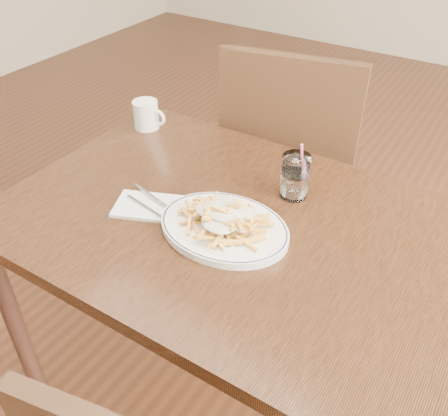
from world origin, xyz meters
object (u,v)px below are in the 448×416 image
Objects in this scene: coffee_mug at (147,115)px; fries_plate at (224,227)px; table at (238,245)px; chair_far at (291,161)px; water_glass at (295,179)px; loaded_fries at (224,214)px.

fries_plate is at bearing -32.50° from coffee_mug.
table is 0.63m from chair_far.
loaded_fries is at bearing -108.20° from water_glass.
chair_far is at bearing 43.28° from coffee_mug.
chair_far is 2.51× the size of fries_plate.
water_glass is at bearing 71.80° from fries_plate.
fries_plate is 0.59m from coffee_mug.
coffee_mug reaches higher than loaded_fries.
fries_plate is at bearing -98.83° from table.
fries_plate is (-0.01, -0.05, 0.09)m from table.
chair_far reaches higher than coffee_mug.
chair_far is at bearing 101.26° from loaded_fries.
coffee_mug is (-0.50, 0.32, 0.03)m from fries_plate.
chair_far reaches higher than table.
table is 5.82× the size of loaded_fries.
water_glass reaches higher than fries_plate.
water_glass is at bearing 71.80° from loaded_fries.
coffee_mug is at bearing -136.72° from chair_far.
table is at bearing 81.17° from fries_plate.
chair_far is at bearing 101.26° from fries_plate.
fries_plate reaches higher than table.
table is 0.10m from fries_plate.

